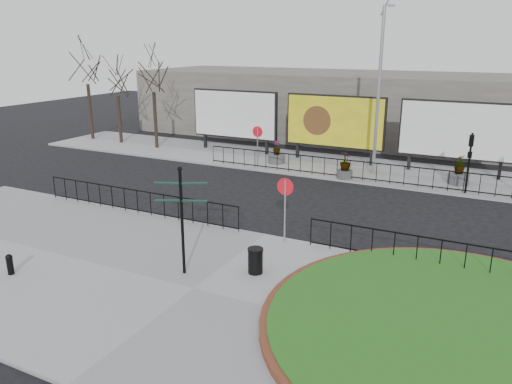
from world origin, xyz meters
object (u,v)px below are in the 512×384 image
Objects in this scene: lamp_post at (379,90)px; bollard at (10,263)px; planter_a at (277,156)px; fingerpost_sign at (182,210)px; billboard_mid at (335,122)px; litter_bin at (255,261)px; planter_b at (345,168)px; planter_c at (459,174)px.

bollard is (-7.32, -17.83, -4.33)m from lamp_post.
fingerpost_sign is at bearing -76.63° from planter_a.
fingerpost_sign is at bearing -87.88° from billboard_mid.
lamp_post reaches higher than litter_bin.
planter_b reaches higher than planter_a.
bollard is 0.81× the size of litter_bin.
planter_c is at bearing -0.00° from lamp_post.
fingerpost_sign is at bearing -94.99° from planter_b.
planter_a reaches higher than litter_bin.
lamp_post reaches higher than planter_b.
billboard_mid is 7.29× the size of litter_bin.
lamp_post reaches higher than planter_a.
bollard is at bearing -112.32° from lamp_post.
planter_b is at bearing 93.93° from litter_bin.
billboard_mid reaches higher than bollard.
lamp_post is 5.95× the size of planter_c.
bollard is at bearing -152.68° from litter_bin.
billboard_mid is at bearing 71.44° from fingerpost_sign.
litter_bin is 15.00m from planter_c.
planter_a is at bearing -180.00° from lamp_post.
fingerpost_sign is 2.42× the size of planter_b.
planter_b is (-0.87, 12.61, 0.16)m from litter_bin.
litter_bin is 0.62× the size of planter_a.
lamp_post is at bearing 53.60° from planter_b.
litter_bin is at bearing 6.15° from fingerpost_sign.
fingerpost_sign reaches higher than planter_b.
lamp_post reaches higher than bollard.
planter_b is 0.95× the size of planter_c.
billboard_mid is at bearing 99.45° from litter_bin.
lamp_post is 6.71× the size of planter_a.
fingerpost_sign is 2.88m from litter_bin.
bollard is (-4.31, -19.80, -2.10)m from billboard_mid.
lamp_post is 15.64m from fingerpost_sign.
billboard_mid is at bearing 33.42° from planter_a.
lamp_post is 19.75m from bollard.
lamp_post is 14.84m from litter_bin.
billboard_mid is 16.53m from litter_bin.
litter_bin is 0.55× the size of planter_c.
billboard_mid is 1.74× the size of fingerpost_sign.
planter_a is (-6.00, -0.00, -4.27)m from lamp_post.
bollard is 21.39m from planter_c.
billboard_mid is 4.51× the size of planter_a.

